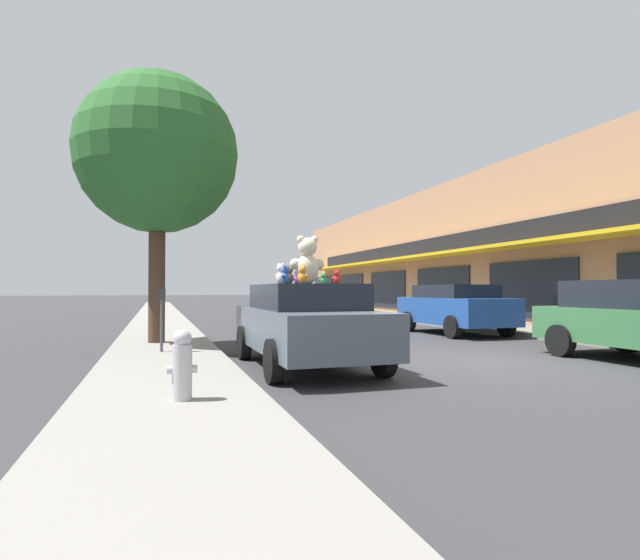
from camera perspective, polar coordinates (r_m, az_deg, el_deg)
The scene contains 16 objects.
ground_plane at distance 10.19m, azimuth 16.04°, elevation -8.87°, with size 260.00×260.00×0.00m, color #333335.
sidewalk_near at distance 8.45m, azimuth -17.18°, elevation -9.98°, with size 2.21×90.00×0.14m.
storefront_row at distance 28.04m, azimuth 27.09°, elevation 2.51°, with size 16.52×39.13×6.21m.
plush_art_car at distance 8.92m, azimuth -1.65°, elevation -4.89°, with size 1.98×4.37×1.48m.
teddy_bear_giant at distance 8.83m, azimuth -1.45°, elevation 2.20°, with size 0.63×0.40×0.86m.
teddy_bear_brown at distance 8.96m, azimuth -3.54°, elevation 0.53°, with size 0.24×0.21×0.33m.
teddy_bear_orange at distance 7.98m, azimuth -2.03°, elevation 0.58°, with size 0.19×0.20×0.29m.
teddy_bear_white at distance 9.10m, azimuth -4.49°, elevation 0.66°, with size 0.22×0.29×0.39m.
teddy_bear_green at distance 9.94m, azimuth 0.36°, elevation 0.11°, with size 0.18×0.12×0.24m.
teddy_bear_red at distance 9.15m, azimuth 1.91°, elevation 0.29°, with size 0.20×0.14×0.27m.
teddy_bear_purple at distance 9.68m, azimuth -2.60°, elevation 0.22°, with size 0.20×0.13×0.27m.
teddy_bear_blue at distance 8.61m, azimuth -3.97°, elevation 0.57°, with size 0.20×0.24×0.33m.
parked_car_far_center at distance 16.16m, azimuth 15.11°, elevation -3.03°, with size 2.02×4.15×1.54m.
street_tree at distance 12.81m, azimuth -18.07°, elevation 13.49°, with size 3.79×3.79×6.38m.
fire_hydrant at distance 5.88m, azimuth -15.48°, elevation -9.30°, with size 0.33×0.22×0.79m.
parking_meter at distance 10.47m, azimuth -17.64°, elevation -3.41°, with size 0.14×0.10×1.27m.
Camera 1 is at (-5.67, -8.35, 1.38)m, focal length 28.00 mm.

